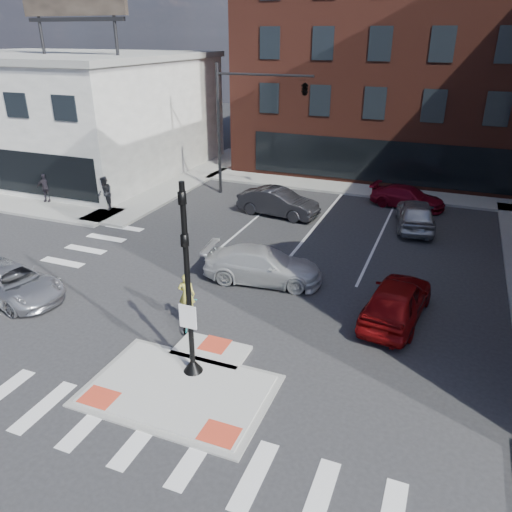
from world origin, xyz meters
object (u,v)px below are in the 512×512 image
at_px(bg_car_silver, 416,214).
at_px(bg_car_red, 408,197).
at_px(white_pickup, 263,265).
at_px(silver_suv, 11,283).
at_px(pedestrian_b, 45,188).
at_px(pedestrian_a, 105,193).
at_px(cyclist, 187,309).
at_px(red_sedan, 397,300).
at_px(bg_car_dark, 278,202).

xyz_separation_m(bg_car_silver, bg_car_red, (-0.78, 3.44, -0.16)).
bearing_deg(white_pickup, silver_suv, 112.86).
xyz_separation_m(white_pickup, pedestrian_b, (-16.07, 4.81, 0.29)).
distance_m(bg_car_silver, pedestrian_b, 21.76).
xyz_separation_m(white_pickup, pedestrian_a, (-11.70, 4.89, 0.41)).
bearing_deg(cyclist, pedestrian_b, -50.11).
bearing_deg(white_pickup, bg_car_silver, -38.39).
distance_m(bg_car_silver, cyclist, 14.71).
bearing_deg(bg_car_red, red_sedan, -165.47).
height_order(bg_car_dark, bg_car_red, bg_car_dark).
bearing_deg(bg_car_red, white_pickup, 169.74).
xyz_separation_m(red_sedan, pedestrian_a, (-17.31, 6.00, 0.34)).
xyz_separation_m(bg_car_dark, cyclist, (1.00, -12.41, -0.08)).
relative_size(silver_suv, bg_car_dark, 1.02).
relative_size(bg_car_red, pedestrian_b, 2.53).
distance_m(bg_car_dark, cyclist, 12.45).
relative_size(bg_car_dark, pedestrian_b, 2.70).
bearing_deg(cyclist, bg_car_red, -127.57).
height_order(white_pickup, pedestrian_a, pedestrian_a).
bearing_deg(pedestrian_b, bg_car_silver, -11.90).
distance_m(silver_suv, bg_car_dark, 14.66).
distance_m(bg_car_red, pedestrian_a, 17.85).
xyz_separation_m(pedestrian_a, pedestrian_b, (-4.37, -0.08, -0.12)).
bearing_deg(bg_car_silver, pedestrian_b, 1.76).
distance_m(white_pickup, pedestrian_b, 16.78).
xyz_separation_m(bg_car_silver, cyclist, (-6.50, -13.20, -0.11)).
height_order(pedestrian_a, pedestrian_b, pedestrian_a).
bearing_deg(bg_car_silver, red_sedan, 82.76).
distance_m(bg_car_dark, pedestrian_a, 10.03).
bearing_deg(pedestrian_a, cyclist, -8.99).
height_order(white_pickup, bg_car_red, white_pickup).
xyz_separation_m(white_pickup, bg_car_silver, (5.30, 8.89, 0.07)).
bearing_deg(pedestrian_a, red_sedan, 13.12).
relative_size(white_pickup, bg_car_silver, 1.06).
bearing_deg(pedestrian_b, red_sedan, -37.97).
height_order(white_pickup, pedestrian_b, pedestrian_b).
bearing_deg(bg_car_dark, pedestrian_b, 110.87).
height_order(bg_car_silver, pedestrian_b, pedestrian_b).
relative_size(silver_suv, pedestrian_b, 2.75).
bearing_deg(bg_car_silver, bg_car_dark, -3.01).
bearing_deg(bg_car_red, bg_car_silver, -157.37).
height_order(silver_suv, bg_car_dark, bg_car_dark).
bearing_deg(silver_suv, white_pickup, -50.23).
xyz_separation_m(red_sedan, bg_car_silver, (-0.31, 10.00, 0.00)).
bearing_deg(cyclist, pedestrian_a, -59.81).
bearing_deg(white_pickup, cyclist, 156.87).
bearing_deg(cyclist, bg_car_dark, -103.98).
distance_m(cyclist, pedestrian_a, 13.97).
height_order(white_pickup, cyclist, cyclist).
relative_size(silver_suv, pedestrian_a, 2.42).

